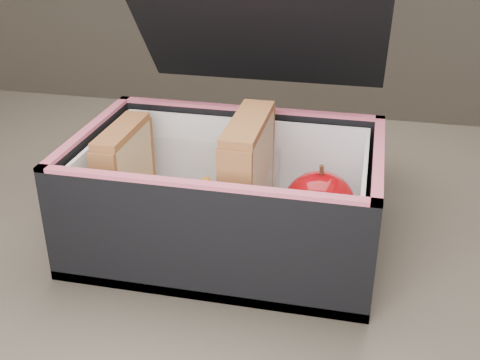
% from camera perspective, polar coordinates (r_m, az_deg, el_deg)
% --- Properties ---
extents(kitchen_table, '(1.20, 0.80, 0.75)m').
position_cam_1_polar(kitchen_table, '(0.61, 5.87, -15.07)').
color(kitchen_table, '#534A40').
rests_on(kitchen_table, ground).
extents(lunch_bag, '(0.28, 0.30, 0.24)m').
position_cam_1_polar(lunch_bag, '(0.56, -1.10, -0.58)').
color(lunch_bag, black).
rests_on(lunch_bag, kitchen_table).
extents(plastic_tub, '(0.16, 0.12, 0.07)m').
position_cam_1_polar(plastic_tub, '(0.57, -5.14, -1.64)').
color(plastic_tub, white).
rests_on(plastic_tub, lunch_bag).
extents(sandwich_left, '(0.02, 0.09, 0.10)m').
position_cam_1_polar(sandwich_left, '(0.59, -10.82, 0.52)').
color(sandwich_left, tan).
rests_on(sandwich_left, plastic_tub).
extents(sandwich_right, '(0.03, 0.10, 0.12)m').
position_cam_1_polar(sandwich_right, '(0.55, 0.75, 0.15)').
color(sandwich_right, tan).
rests_on(sandwich_right, plastic_tub).
extents(carrot_sticks, '(0.06, 0.13, 0.03)m').
position_cam_1_polar(carrot_sticks, '(0.57, -5.69, -3.32)').
color(carrot_sticks, orange).
rests_on(carrot_sticks, plastic_tub).
extents(paper_napkin, '(0.07, 0.08, 0.01)m').
position_cam_1_polar(paper_napkin, '(0.58, 7.38, -5.14)').
color(paper_napkin, white).
rests_on(paper_napkin, lunch_bag).
extents(red_apple, '(0.08, 0.08, 0.07)m').
position_cam_1_polar(red_apple, '(0.56, 7.53, -2.26)').
color(red_apple, '#880200').
rests_on(red_apple, paper_napkin).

